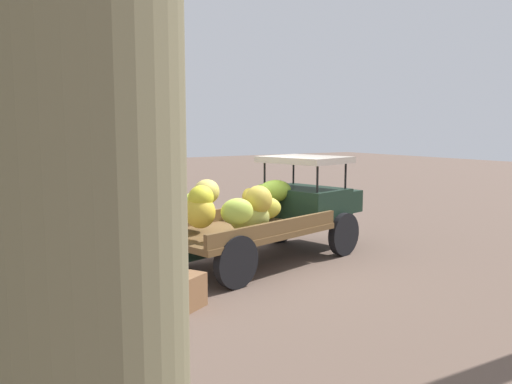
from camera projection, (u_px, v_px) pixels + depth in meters
ground_plane at (242, 264)px, 9.16m from camera, size 60.00×60.00×0.00m
truck at (270, 210)px, 9.36m from camera, size 4.65×2.56×1.84m
farmer at (159, 205)px, 9.62m from camera, size 0.53×0.47×1.68m
wooden_crate at (181, 290)px, 6.93m from camera, size 0.68×0.70×0.46m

